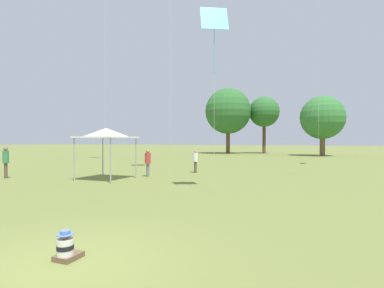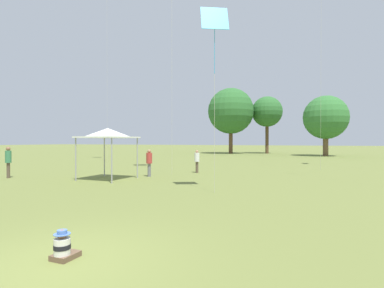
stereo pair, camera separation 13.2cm
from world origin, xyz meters
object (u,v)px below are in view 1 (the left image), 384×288
(person_standing_1, at_px, (195,159))
(kite_1, at_px, (214,22))
(distant_tree_0, at_px, (264,112))
(distant_tree_1, at_px, (228,111))
(person_standing_2, at_px, (148,161))
(canopy_tent, at_px, (106,133))
(seated_toddler, at_px, (66,248))
(person_standing_0, at_px, (6,159))
(distant_tree_2, at_px, (323,118))

(person_standing_1, distance_m, kite_1, 10.19)
(distant_tree_0, height_order, distant_tree_1, distant_tree_1)
(person_standing_2, xyz_separation_m, canopy_tent, (-1.51, -2.07, 1.63))
(person_standing_2, relative_size, distant_tree_0, 0.17)
(person_standing_2, height_order, distant_tree_1, distant_tree_1)
(person_standing_2, bearing_deg, distant_tree_0, 39.74)
(person_standing_2, height_order, distant_tree_0, distant_tree_0)
(distant_tree_1, bearing_deg, person_standing_1, -79.99)
(distant_tree_0, bearing_deg, seated_toddler, -86.77)
(kite_1, distance_m, distant_tree_0, 41.60)
(person_standing_0, relative_size, distant_tree_2, 0.21)
(person_standing_0, height_order, person_standing_2, person_standing_0)
(person_standing_1, distance_m, distant_tree_1, 32.48)
(seated_toddler, bearing_deg, distant_tree_1, 101.41)
(person_standing_0, distance_m, distant_tree_2, 39.85)
(person_standing_1, relative_size, person_standing_2, 0.94)
(person_standing_0, bearing_deg, kite_1, -114.19)
(kite_1, xyz_separation_m, distant_tree_0, (-3.27, 41.47, 0.07))
(kite_1, height_order, distant_tree_0, distant_tree_0)
(seated_toddler, bearing_deg, distant_tree_0, 94.19)
(distant_tree_0, relative_size, distant_tree_2, 1.14)
(distant_tree_0, bearing_deg, person_standing_0, -103.18)
(distant_tree_0, bearing_deg, person_standing_2, -93.33)
(seated_toddler, relative_size, person_standing_1, 0.36)
(person_standing_1, relative_size, kite_1, 0.20)
(person_standing_1, height_order, kite_1, kite_1)
(distant_tree_1, bearing_deg, kite_1, -76.81)
(distant_tree_2, bearing_deg, distant_tree_1, 167.46)
(person_standing_1, height_order, distant_tree_1, distant_tree_1)
(distant_tree_2, bearing_deg, person_standing_1, -108.46)
(canopy_tent, bearing_deg, seated_toddler, -56.57)
(distant_tree_1, height_order, distant_tree_2, distant_tree_1)
(person_standing_1, bearing_deg, distant_tree_2, 73.13)
(person_standing_2, distance_m, distant_tree_2, 33.53)
(person_standing_0, height_order, distant_tree_2, distant_tree_2)
(kite_1, bearing_deg, person_standing_0, -164.23)
(kite_1, bearing_deg, seated_toddler, -76.15)
(person_standing_1, distance_m, distant_tree_0, 34.83)
(person_standing_0, xyz_separation_m, person_standing_1, (9.39, 6.85, -0.19))
(seated_toddler, xyz_separation_m, person_standing_1, (-3.02, 15.06, 0.70))
(canopy_tent, relative_size, distant_tree_0, 0.29)
(person_standing_0, bearing_deg, distant_tree_1, -28.28)
(kite_1, bearing_deg, person_standing_1, 133.35)
(canopy_tent, distance_m, distant_tree_1, 36.97)
(distant_tree_1, bearing_deg, person_standing_0, -95.76)
(person_standing_1, relative_size, distant_tree_1, 0.14)
(kite_1, height_order, distant_tree_1, distant_tree_1)
(seated_toddler, height_order, person_standing_2, person_standing_2)
(person_standing_1, height_order, canopy_tent, canopy_tent)
(person_standing_2, bearing_deg, distant_tree_1, 49.01)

